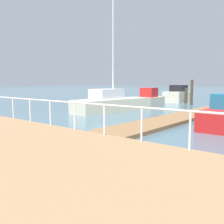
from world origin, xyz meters
TOP-DOWN VIEW (x-y plane):
  - ground_plane at (0.00, 20.00)m, footprint 300.00×300.00m
  - floating_dock at (4.47, 8.98)m, footprint 15.94×2.00m
  - boardwalk_railing at (-3.15, 9.66)m, footprint 0.06×27.31m
  - dock_piling_1 at (16.31, 13.54)m, footprint 0.33×0.33m
  - dock_piling_3 at (14.67, 12.26)m, footprint 0.26×0.26m
  - moored_boat_0 at (17.36, 14.99)m, footprint 4.15×2.19m
  - moored_boat_4 at (5.27, 14.80)m, footprint 7.10×2.75m
  - moored_boat_5 at (10.71, 14.67)m, footprint 4.20×2.04m

SIDE VIEW (x-z plane):
  - ground_plane at x=0.00m, z-range 0.00..0.00m
  - floating_dock at x=4.47m, z-range 0.00..0.18m
  - moored_boat_5 at x=10.71m, z-range -0.22..1.53m
  - moored_boat_4 at x=5.27m, z-range -3.81..5.15m
  - moored_boat_0 at x=17.36m, z-range -0.20..1.75m
  - dock_piling_1 at x=16.31m, z-range 0.00..1.63m
  - boardwalk_railing at x=-3.15m, z-range 0.69..1.77m
  - dock_piling_3 at x=14.67m, z-range 0.00..2.51m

